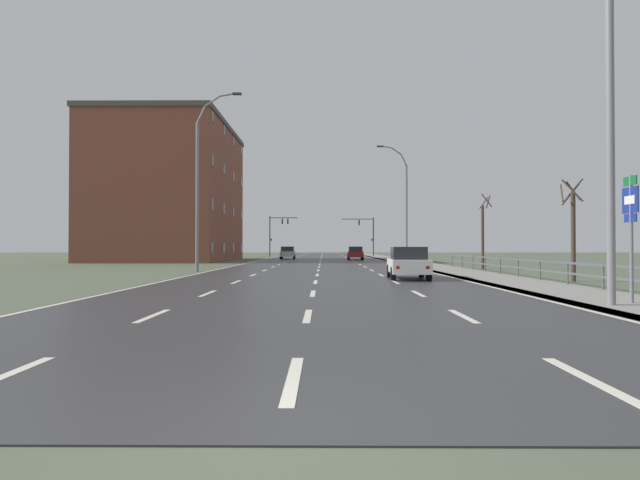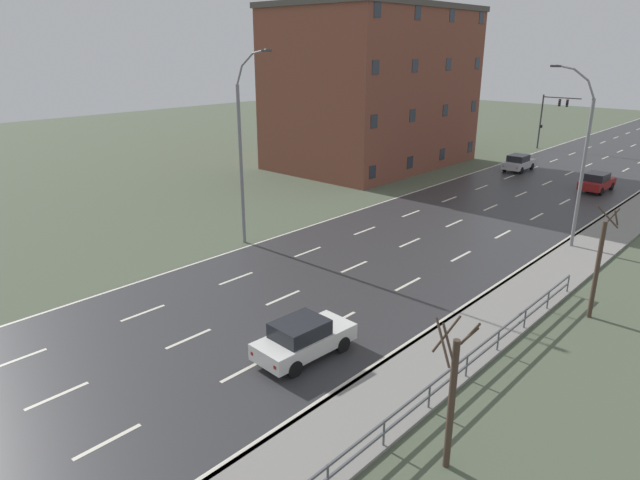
{
  "view_description": "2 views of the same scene",
  "coord_description": "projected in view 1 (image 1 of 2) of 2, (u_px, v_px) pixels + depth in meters",
  "views": [
    {
      "loc": [
        0.36,
        -4.01,
        1.59
      ],
      "look_at": [
        -0.14,
        62.69,
        2.43
      ],
      "focal_mm": 28.39,
      "sensor_mm": 36.0,
      "label": 1
    },
    {
      "loc": [
        17.76,
        6.76,
        11.38
      ],
      "look_at": [
        0.0,
        26.22,
        2.28
      ],
      "focal_mm": 31.42,
      "sensor_mm": 36.0,
      "label": 2
    }
  ],
  "objects": [
    {
      "name": "guardrail",
      "position": [
        528.0,
        265.0,
        23.41
      ],
      "size": [
        0.07,
        27.63,
        1.0
      ],
      "color": "#515459",
      "rests_on": "ground"
    },
    {
      "name": "car_far_right",
      "position": [
        288.0,
        253.0,
        63.37
      ],
      "size": [
        1.89,
        4.13,
        1.57
      ],
      "rotation": [
        0.0,
        0.0,
        0.02
      ],
      "color": "#B7B7BC",
      "rests_on": "ground"
    },
    {
      "name": "ground_plane",
      "position": [
        320.0,
        262.0,
        51.98
      ],
      "size": [
        160.0,
        160.0,
        0.12
      ],
      "color": "#4C5642"
    },
    {
      "name": "bare_tree_mid",
      "position": [
        483.0,
        234.0,
        35.35
      ],
      "size": [
        0.88,
        1.11,
        5.24
      ],
      "color": "#423328",
      "rests_on": "ground"
    },
    {
      "name": "bare_tree_near",
      "position": [
        573.0,
        230.0,
        22.79
      ],
      "size": [
        1.16,
        1.26,
        4.7
      ],
      "color": "#423328",
      "rests_on": "ground"
    },
    {
      "name": "car_distant",
      "position": [
        355.0,
        253.0,
        59.81
      ],
      "size": [
        1.91,
        4.14,
        1.57
      ],
      "rotation": [
        0.0,
        0.0,
        -0.02
      ],
      "color": "maroon",
      "rests_on": "ground"
    },
    {
      "name": "brick_building",
      "position": [
        170.0,
        193.0,
        56.76
      ],
      "size": [
        13.4,
        19.74,
        15.19
      ],
      "color": "brown",
      "rests_on": "ground"
    },
    {
      "name": "traffic_signal_left",
      "position": [
        276.0,
        229.0,
        77.23
      ],
      "size": [
        4.32,
        0.36,
        6.22
      ],
      "color": "#38383A",
      "rests_on": "ground"
    },
    {
      "name": "highway_sign",
      "position": [
        631.0,
        222.0,
        13.2
      ],
      "size": [
        0.09,
        0.68,
        3.46
      ],
      "color": "slate",
      "rests_on": "ground"
    },
    {
      "name": "car_far_left",
      "position": [
        408.0,
        263.0,
        24.38
      ],
      "size": [
        2.03,
        4.2,
        1.57
      ],
      "rotation": [
        0.0,
        0.0,
        -0.06
      ],
      "color": "silver",
      "rests_on": "ground"
    },
    {
      "name": "sidewalk_right",
      "position": [
        388.0,
        258.0,
        63.92
      ],
      "size": [
        3.0,
        120.0,
        0.12
      ],
      "color": "gray",
      "rests_on": "ground"
    },
    {
      "name": "traffic_signal_right",
      "position": [
        368.0,
        231.0,
        76.83
      ],
      "size": [
        4.9,
        0.36,
        6.0
      ],
      "color": "#38383A",
      "rests_on": "ground"
    },
    {
      "name": "street_lamp_foreground",
      "position": [
        605.0,
        88.0,
        12.76
      ],
      "size": [
        2.4,
        0.24,
        11.39
      ],
      "color": "slate",
      "rests_on": "ground"
    },
    {
      "name": "street_lamp_left_bank",
      "position": [
        200.0,
        184.0,
        31.76
      ],
      "size": [
        2.88,
        0.24,
        11.31
      ],
      "color": "slate",
      "rests_on": "ground"
    },
    {
      "name": "road_asphalt_strip",
      "position": [
        321.0,
        259.0,
        63.98
      ],
      "size": [
        14.0,
        120.0,
        0.03
      ],
      "color": "#303033",
      "rests_on": "ground"
    },
    {
      "name": "street_lamp_midground",
      "position": [
        404.0,
        206.0,
        44.23
      ],
      "size": [
        2.68,
        0.24,
        10.47
      ],
      "color": "slate",
      "rests_on": "ground"
    }
  ]
}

